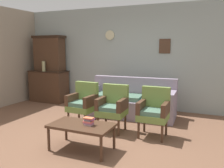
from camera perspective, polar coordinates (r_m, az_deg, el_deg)
The scene contains 11 objects.
ground_plane at distance 4.31m, azimuth -7.18°, elevation -13.31°, with size 7.68×7.68×0.00m, color brown.
wall_back_with_decor at distance 6.40m, azimuth 4.65°, elevation 6.43°, with size 6.40×0.09×2.70m.
side_cabinet at distance 7.35m, azimuth -15.01°, elevation -0.47°, with size 1.16×0.55×0.93m.
cabinet_upper_hutch at distance 7.32m, azimuth -14.93°, elevation 7.24°, with size 0.99×0.38×1.03m.
vase_on_cabinet at distance 7.13m, azimuth -16.20°, elevation 4.14°, with size 0.10×0.10×0.29m, color #999668.
floral_couch at distance 5.63m, azimuth 4.60°, elevation -4.48°, with size 2.09×0.89×0.90m.
armchair_by_doorway at distance 4.95m, azimuth -7.00°, elevation -4.30°, with size 0.55×0.52×0.90m.
armchair_near_cabinet at distance 4.59m, azimuth 0.20°, elevation -5.29°, with size 0.53×0.50×0.90m.
armchair_row_middle at distance 4.38m, azimuth 10.08°, elevation -6.14°, with size 0.52×0.49×0.90m.
coffee_table at distance 3.82m, azimuth -7.39°, elevation -10.28°, with size 1.00×0.56×0.42m.
book_stack_on_table at distance 3.73m, azimuth -5.64°, elevation -8.97°, with size 0.17×0.12×0.12m.
Camera 1 is at (2.05, -3.43, 1.63)m, focal length 37.78 mm.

